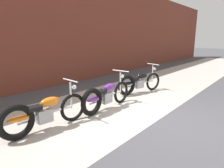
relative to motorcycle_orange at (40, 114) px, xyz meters
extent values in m
plane|color=#47474C|center=(2.18, -1.65, -0.40)|extent=(80.00, 80.00, 0.00)
cube|color=#B2ADA3|center=(2.18, 0.10, -0.40)|extent=(36.00, 3.50, 0.01)
cube|color=brown|center=(2.18, 3.55, 2.01)|extent=(36.00, 0.50, 4.82)
torus|color=black|center=(0.80, -0.07, -0.06)|extent=(0.68, 0.14, 0.68)
torus|color=black|center=(-0.49, 0.04, -0.03)|extent=(0.74, 0.19, 0.73)
cylinder|color=silver|center=(0.16, -0.02, -0.02)|extent=(1.24, 0.16, 0.06)
cube|color=#99999E|center=(0.08, -0.01, -0.06)|extent=(0.34, 0.25, 0.28)
ellipsoid|color=orange|center=(0.24, -0.02, 0.22)|extent=(0.45, 0.23, 0.20)
ellipsoid|color=orange|center=(-0.44, 0.04, 0.03)|extent=(0.45, 0.22, 0.10)
cube|color=black|center=(-0.12, 0.01, 0.16)|extent=(0.30, 0.22, 0.08)
cylinder|color=silver|center=(0.76, -0.07, 0.25)|extent=(0.05, 0.05, 0.62)
cylinder|color=silver|center=(0.76, -0.07, 0.61)|extent=(0.08, 0.58, 0.03)
sphere|color=white|center=(0.86, -0.08, 0.43)|extent=(0.11, 0.11, 0.11)
cylinder|color=silver|center=(-0.15, 0.16, -0.14)|extent=(0.55, 0.11, 0.06)
torus|color=black|center=(2.63, -0.13, -0.06)|extent=(0.68, 0.10, 0.68)
torus|color=black|center=(1.33, -0.18, -0.03)|extent=(0.73, 0.15, 0.73)
cylinder|color=silver|center=(1.98, -0.16, -0.02)|extent=(1.24, 0.10, 0.06)
cube|color=#99999E|center=(1.90, -0.16, -0.06)|extent=(0.33, 0.23, 0.28)
ellipsoid|color=#6B2D93|center=(2.06, -0.15, 0.22)|extent=(0.45, 0.20, 0.20)
ellipsoid|color=#6B2D93|center=(1.38, -0.18, 0.03)|extent=(0.45, 0.19, 0.10)
cube|color=black|center=(1.70, -0.16, 0.16)|extent=(0.29, 0.21, 0.08)
cylinder|color=silver|center=(2.59, -0.13, 0.25)|extent=(0.05, 0.05, 0.62)
cylinder|color=silver|center=(2.59, -0.13, 0.61)|extent=(0.05, 0.58, 0.03)
sphere|color=white|center=(2.69, -0.13, 0.43)|extent=(0.11, 0.11, 0.11)
cylinder|color=silver|center=(1.66, -0.02, -0.14)|extent=(0.55, 0.08, 0.06)
torus|color=black|center=(4.65, -0.13, -0.06)|extent=(0.68, 0.26, 0.68)
torus|color=black|center=(3.40, 0.21, -0.03)|extent=(0.74, 0.32, 0.73)
cylinder|color=silver|center=(4.02, 0.04, -0.02)|extent=(1.21, 0.38, 0.06)
cube|color=#99999E|center=(3.95, 0.06, -0.06)|extent=(0.37, 0.30, 0.28)
ellipsoid|color=black|center=(4.10, 0.02, 0.22)|extent=(0.47, 0.30, 0.20)
ellipsoid|color=black|center=(3.45, 0.20, 0.03)|extent=(0.47, 0.29, 0.10)
cube|color=black|center=(3.75, 0.11, 0.16)|extent=(0.32, 0.27, 0.08)
cylinder|color=silver|center=(4.61, -0.12, 0.25)|extent=(0.05, 0.05, 0.62)
cylinder|color=silver|center=(4.61, -0.12, 0.61)|extent=(0.18, 0.57, 0.03)
sphere|color=white|center=(4.71, -0.15, 0.43)|extent=(0.11, 0.11, 0.11)
cylinder|color=silver|center=(3.75, 0.27, -0.14)|extent=(0.55, 0.20, 0.06)
camera|label=1|loc=(-2.01, -3.65, 1.55)|focal=31.46mm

